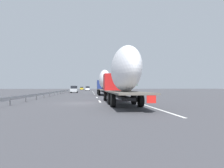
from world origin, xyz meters
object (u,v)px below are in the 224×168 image
car_yellow_coupe (82,88)px  car_white_van (88,89)px  truck_trailing (123,74)px  road_sign (108,85)px  car_blue_sedan (88,88)px  car_silver_hatch (74,89)px  truck_lead (104,82)px

car_yellow_coupe → car_white_van: car_white_van is taller
truck_trailing → car_white_van: 67.80m
car_yellow_coupe → road_sign: bearing=-167.6°
truck_trailing → car_white_van: (67.68, 3.80, -1.73)m
car_blue_sedan → car_silver_hatch: size_ratio=1.10×
car_yellow_coupe → car_silver_hatch: 55.09m
truck_lead → truck_trailing: bearing=180.0°
truck_lead → car_yellow_coupe: truck_lead is taller
car_white_van → car_silver_hatch: car_white_van is taller
truck_lead → car_white_van: truck_lead is taller
truck_trailing → road_sign: (45.79, -3.10, -0.48)m
truck_lead → car_white_van: size_ratio=2.84×
car_yellow_coupe → car_blue_sedan: car_blue_sedan is taller
truck_lead → car_blue_sedan: (58.20, 3.76, -1.72)m
car_white_van → car_blue_sedan: car_white_van is taller
car_yellow_coupe → car_white_van: (-25.26, -3.48, 0.06)m
truck_lead → truck_trailing: truck_lead is taller
road_sign → car_white_van: bearing=17.5°
car_yellow_coupe → car_blue_sedan: (-12.89, -3.52, 0.05)m
car_yellow_coupe → truck_trailing: bearing=-175.5°
truck_lead → car_silver_hatch: truck_lead is taller
car_white_van → road_sign: bearing=-162.5°
truck_lead → car_silver_hatch: size_ratio=3.05×
car_yellow_coupe → road_sign: size_ratio=1.43×
car_yellow_coupe → car_blue_sedan: size_ratio=1.02×
car_white_van → truck_lead: bearing=-175.3°
car_white_van → car_blue_sedan: (12.37, -0.04, -0.01)m
car_white_van → car_blue_sedan: 12.37m
car_blue_sedan → road_sign: road_sign is taller
truck_trailing → truck_lead: bearing=-0.0°
truck_trailing → road_sign: truck_trailing is taller
car_yellow_coupe → car_silver_hatch: size_ratio=1.12×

